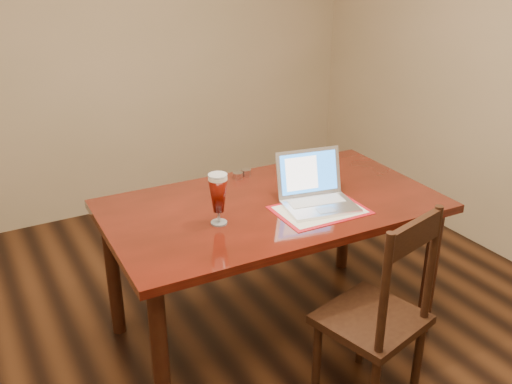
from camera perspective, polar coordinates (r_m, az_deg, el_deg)
room_shell at (r=2.23m, az=-0.40°, el=15.31°), size 4.51×5.01×2.71m
dining_table at (r=3.05m, az=1.69°, el=-2.66°), size 1.79×1.04×1.09m
dining_chair at (r=2.77m, az=12.13°, el=-12.08°), size 0.53×0.52×1.05m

